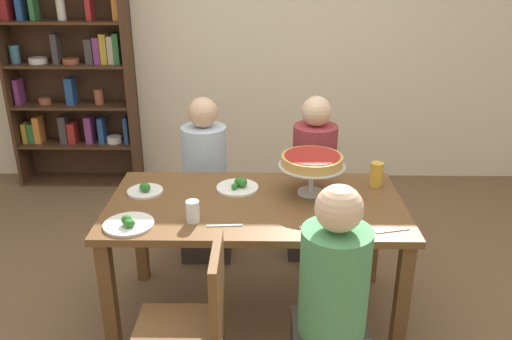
{
  "coord_description": "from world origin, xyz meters",
  "views": [
    {
      "loc": [
        0.03,
        -2.56,
        1.98
      ],
      "look_at": [
        0.0,
        0.1,
        0.89
      ],
      "focal_mm": 36.34,
      "sensor_mm": 36.0,
      "label": 1
    }
  ],
  "objects": [
    {
      "name": "bookshelf",
      "position": [
        -1.68,
        2.01,
        1.13
      ],
      "size": [
        1.1,
        0.3,
        2.21
      ],
      "color": "#422819",
      "rests_on": "ground_plane"
    },
    {
      "name": "salad_plate_near_diner",
      "position": [
        -0.63,
        -0.28,
        0.76
      ],
      "size": [
        0.25,
        0.25,
        0.07
      ],
      "color": "white",
      "rests_on": "dining_table"
    },
    {
      "name": "beer_glass_amber_tall",
      "position": [
        0.7,
        0.23,
        0.81
      ],
      "size": [
        0.07,
        0.07,
        0.14
      ],
      "primitive_type": "cylinder",
      "color": "gold",
      "rests_on": "dining_table"
    },
    {
      "name": "diner_far_left",
      "position": [
        -0.35,
        0.7,
        0.49
      ],
      "size": [
        0.34,
        0.34,
        1.15
      ],
      "rotation": [
        0.0,
        0.0,
        -1.57
      ],
      "color": "#382D28",
      "rests_on": "ground_plane"
    },
    {
      "name": "salad_plate_far_diner",
      "position": [
        -0.1,
        0.17,
        0.76
      ],
      "size": [
        0.24,
        0.24,
        0.07
      ],
      "color": "white",
      "rests_on": "dining_table"
    },
    {
      "name": "cutlery_fork_far",
      "position": [
        -0.15,
        -0.27,
        0.74
      ],
      "size": [
        0.18,
        0.03,
        0.0
      ],
      "primitive_type": "cube",
      "rotation": [
        0.0,
        0.0,
        0.07
      ],
      "color": "silver",
      "rests_on": "dining_table"
    },
    {
      "name": "cutlery_knife_near",
      "position": [
        0.68,
        -0.32,
        0.74
      ],
      "size": [
        0.18,
        0.06,
        0.0
      ],
      "primitive_type": "cube",
      "rotation": [
        0.0,
        0.0,
        0.25
      ],
      "color": "silver",
      "rests_on": "dining_table"
    },
    {
      "name": "diner_near_right",
      "position": [
        0.34,
        -0.69,
        0.49
      ],
      "size": [
        0.34,
        0.34,
        1.15
      ],
      "rotation": [
        0.0,
        0.0,
        1.57
      ],
      "color": "#382D28",
      "rests_on": "ground_plane"
    },
    {
      "name": "deep_dish_pizza_stand",
      "position": [
        0.31,
        0.12,
        0.93
      ],
      "size": [
        0.37,
        0.37,
        0.23
      ],
      "color": "silver",
      "rests_on": "dining_table"
    },
    {
      "name": "chair_near_left",
      "position": [
        -0.27,
        -0.72,
        0.49
      ],
      "size": [
        0.4,
        0.4,
        0.87
      ],
      "rotation": [
        0.0,
        0.0,
        1.57
      ],
      "color": "brown",
      "rests_on": "ground_plane"
    },
    {
      "name": "salad_plate_spare",
      "position": [
        -0.63,
        0.11,
        0.76
      ],
      "size": [
        0.2,
        0.2,
        0.07
      ],
      "color": "white",
      "rests_on": "dining_table"
    },
    {
      "name": "ground_plane",
      "position": [
        0.0,
        0.0,
        0.0
      ],
      "size": [
        12.0,
        12.0,
        0.0
      ],
      "primitive_type": "plane",
      "color": "brown"
    },
    {
      "name": "dining_table",
      "position": [
        0.0,
        0.0,
        0.65
      ],
      "size": [
        1.62,
        0.84,
        0.74
      ],
      "color": "brown",
      "rests_on": "ground_plane"
    },
    {
      "name": "water_glass_clear_near",
      "position": [
        -0.32,
        -0.23,
        0.8
      ],
      "size": [
        0.07,
        0.07,
        0.11
      ],
      "primitive_type": "cylinder",
      "color": "white",
      "rests_on": "dining_table"
    },
    {
      "name": "rear_partition",
      "position": [
        0.0,
        2.2,
        1.4
      ],
      "size": [
        8.0,
        0.12,
        2.8
      ],
      "primitive_type": "cube",
      "color": "beige",
      "rests_on": "ground_plane"
    },
    {
      "name": "cutlery_fork_near",
      "position": [
        0.31,
        -0.3,
        0.74
      ],
      "size": [
        0.18,
        0.04,
        0.0
      ],
      "primitive_type": "cube",
      "rotation": [
        0.0,
        0.0,
        -0.12
      ],
      "color": "silver",
      "rests_on": "dining_table"
    },
    {
      "name": "diner_far_right",
      "position": [
        0.39,
        0.73,
        0.49
      ],
      "size": [
        0.34,
        0.34,
        1.15
      ],
      "rotation": [
        0.0,
        0.0,
        -1.57
      ],
      "color": "#382D28",
      "rests_on": "ground_plane"
    }
  ]
}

